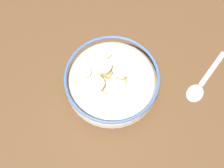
% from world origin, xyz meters
% --- Properties ---
extents(ground_plane, '(1.25, 1.25, 0.02)m').
position_xyz_m(ground_plane, '(0.00, 0.00, -0.01)').
color(ground_plane, brown).
extents(cereal_bowl, '(0.17, 0.17, 0.07)m').
position_xyz_m(cereal_bowl, '(-0.00, 0.00, 0.04)').
color(cereal_bowl, silver).
rests_on(cereal_bowl, ground_plane).
extents(spoon, '(0.08, 0.13, 0.01)m').
position_xyz_m(spoon, '(0.17, 0.04, 0.00)').
color(spoon, '#B7B7BC').
rests_on(spoon, ground_plane).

